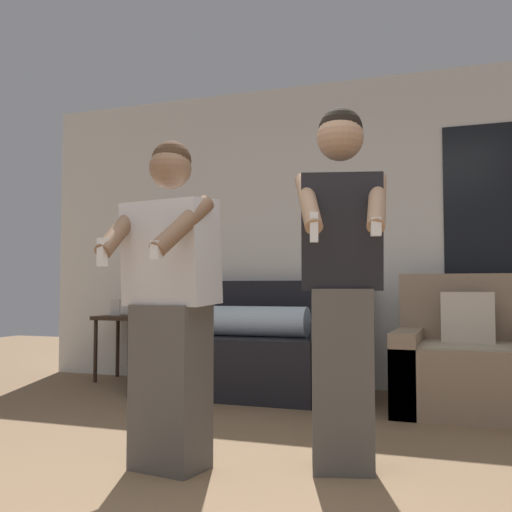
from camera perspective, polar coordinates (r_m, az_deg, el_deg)
wall_back at (r=5.28m, az=10.61°, el=2.30°), size 6.34×0.07×2.70m
couch at (r=5.00m, az=-0.09°, el=-9.21°), size 1.78×0.97×0.93m
armchair at (r=4.54m, az=19.59°, el=-9.72°), size 0.99×0.92×0.97m
side_table at (r=5.78m, az=-12.01°, el=-6.46°), size 0.56×0.45×0.76m
person_left at (r=2.92m, az=-8.21°, el=-4.49°), size 0.50×0.52×1.58m
person_right at (r=2.89m, az=8.12°, el=-2.23°), size 0.47×0.54×1.74m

